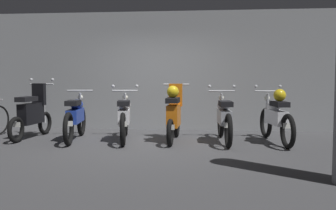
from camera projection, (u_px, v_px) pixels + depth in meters
name	position (u px, v px, depth m)	size (l,w,h in m)	color
ground_plane	(145.00, 145.00, 7.41)	(80.00, 80.00, 0.00)	#424244
back_wall	(160.00, 71.00, 9.59)	(16.00, 0.30, 2.92)	gray
motorbike_slot_0	(32.00, 114.00, 8.20)	(0.59, 1.68, 1.29)	black
motorbike_slot_1	(76.00, 117.00, 7.95)	(0.56, 1.94, 1.03)	black
motorbike_slot_2	(124.00, 117.00, 7.89)	(0.60, 1.94, 1.15)	black
motorbike_slot_3	(174.00, 114.00, 7.79)	(0.56, 1.68, 1.18)	black
motorbike_slot_4	(224.00, 118.00, 7.71)	(0.59, 1.95, 1.15)	black
motorbike_slot_5	(276.00, 117.00, 7.62)	(0.58, 1.94, 1.15)	black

